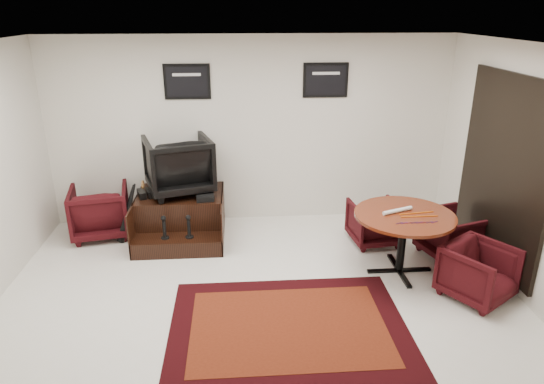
% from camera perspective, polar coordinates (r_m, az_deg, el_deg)
% --- Properties ---
extents(ground, '(6.00, 6.00, 0.00)m').
position_cam_1_polar(ground, '(5.58, -1.39, -13.36)').
color(ground, white).
rests_on(ground, ground).
extents(room_shell, '(6.02, 5.02, 2.81)m').
position_cam_1_polar(room_shell, '(4.96, 3.09, 4.99)').
color(room_shell, silver).
rests_on(room_shell, ground).
extents(area_rug, '(2.48, 1.86, 0.01)m').
position_cam_1_polar(area_rug, '(5.28, 1.97, -15.59)').
color(area_rug, black).
rests_on(area_rug, ground).
extents(shine_podium, '(1.23, 1.27, 0.63)m').
position_cam_1_polar(shine_podium, '(7.17, -10.64, -2.90)').
color(shine_podium, black).
rests_on(shine_podium, ground).
extents(shine_chair, '(1.08, 1.05, 0.91)m').
position_cam_1_polar(shine_chair, '(7.02, -10.96, 3.49)').
color(shine_chair, black).
rests_on(shine_chair, shine_podium).
extents(shoes_pair, '(0.29, 0.31, 0.09)m').
position_cam_1_polar(shoes_pair, '(7.07, -14.61, -0.16)').
color(shoes_pair, black).
rests_on(shoes_pair, shine_podium).
extents(polish_kit, '(0.26, 0.19, 0.08)m').
position_cam_1_polar(polish_kit, '(6.77, -7.87, -0.67)').
color(polish_kit, black).
rests_on(polish_kit, shine_podium).
extents(umbrella_black, '(0.34, 0.13, 0.91)m').
position_cam_1_polar(umbrella_black, '(7.08, -16.62, -2.32)').
color(umbrella_black, black).
rests_on(umbrella_black, ground).
extents(umbrella_hooked, '(0.32, 0.12, 0.86)m').
position_cam_1_polar(umbrella_hooked, '(7.17, -16.71, -2.23)').
color(umbrella_hooked, black).
rests_on(umbrella_hooked, ground).
extents(armchair_side, '(0.92, 0.87, 0.81)m').
position_cam_1_polar(armchair_side, '(7.45, -19.61, -1.90)').
color(armchair_side, black).
rests_on(armchair_side, ground).
extents(meeting_table, '(1.22, 1.22, 0.80)m').
position_cam_1_polar(meeting_table, '(6.14, 15.28, -3.32)').
color(meeting_table, '#4A150A').
rests_on(meeting_table, ground).
extents(table_chair_back, '(0.71, 0.68, 0.67)m').
position_cam_1_polar(table_chair_back, '(6.98, 11.97, -3.30)').
color(table_chair_back, black).
rests_on(table_chair_back, ground).
extents(table_chair_window, '(0.80, 0.83, 0.70)m').
position_cam_1_polar(table_chair_window, '(6.89, 20.32, -4.43)').
color(table_chair_window, black).
rests_on(table_chair_window, ground).
extents(table_chair_corner, '(0.93, 0.92, 0.71)m').
position_cam_1_polar(table_chair_corner, '(6.04, 23.16, -8.44)').
color(table_chair_corner, black).
rests_on(table_chair_corner, ground).
extents(paper_roll, '(0.41, 0.20, 0.05)m').
position_cam_1_polar(paper_roll, '(6.11, 14.55, -2.13)').
color(paper_roll, silver).
rests_on(paper_roll, meeting_table).
extents(table_clutter, '(0.57, 0.33, 0.01)m').
position_cam_1_polar(table_clutter, '(6.05, 16.75, -2.81)').
color(table_clutter, '#D65C0B').
rests_on(table_clutter, meeting_table).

